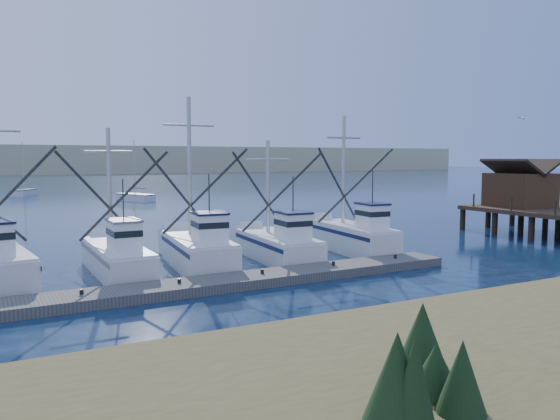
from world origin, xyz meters
name	(u,v)px	position (x,y,z in m)	size (l,w,h in m)	color
ground	(407,300)	(0.00, 0.00, 0.00)	(500.00, 500.00, 0.00)	#0B1732
floating_dock	(133,294)	(-9.94, 5.38, 0.22)	(32.58, 2.17, 0.43)	#5F5A55
dune_ridge	(39,160)	(0.00, 210.00, 5.00)	(360.00, 60.00, 10.00)	tan
trawler_fleet	(90,258)	(-10.89, 10.29, 0.99)	(31.60, 8.80, 10.00)	white
sailboat_near	(136,198)	(1.72, 56.28, 0.49)	(4.18, 6.32, 8.10)	white
sailboat_far	(25,193)	(-10.98, 74.24, 0.49)	(4.08, 6.07, 8.10)	white
flying_gull	(523,118)	(13.49, 5.60, 8.18)	(1.00, 0.18, 0.18)	white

